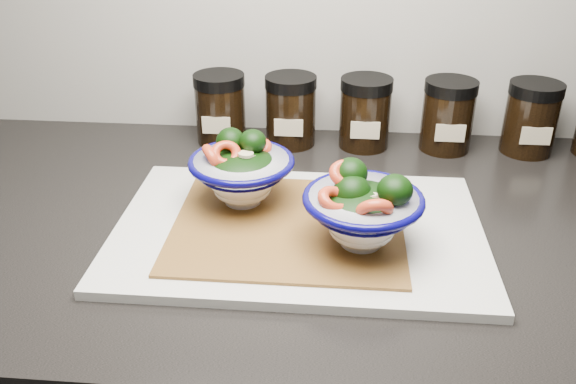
# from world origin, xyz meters

# --- Properties ---
(countertop) EXTENTS (3.50, 0.60, 0.04)m
(countertop) POSITION_xyz_m (0.00, 1.45, 0.88)
(countertop) COLOR black
(countertop) RESTS_ON cabinet
(cutting_board) EXTENTS (0.45, 0.30, 0.01)m
(cutting_board) POSITION_xyz_m (-0.13, 1.41, 0.91)
(cutting_board) COLOR silver
(cutting_board) RESTS_ON countertop
(bamboo_mat) EXTENTS (0.28, 0.24, 0.00)m
(bamboo_mat) POSITION_xyz_m (-0.14, 1.41, 0.91)
(bamboo_mat) COLOR olive
(bamboo_mat) RESTS_ON cutting_board
(bowl_left) EXTENTS (0.14, 0.14, 0.09)m
(bowl_left) POSITION_xyz_m (-0.20, 1.46, 0.96)
(bowl_left) COLOR white
(bowl_left) RESTS_ON bamboo_mat
(bowl_right) EXTENTS (0.14, 0.14, 0.10)m
(bowl_right) POSITION_xyz_m (-0.05, 1.37, 0.96)
(bowl_right) COLOR white
(bowl_right) RESTS_ON bamboo_mat
(spice_jar_a) EXTENTS (0.08, 0.08, 0.11)m
(spice_jar_a) POSITION_xyz_m (-0.27, 1.69, 0.96)
(spice_jar_a) COLOR black
(spice_jar_a) RESTS_ON countertop
(spice_jar_b) EXTENTS (0.08, 0.08, 0.11)m
(spice_jar_b) POSITION_xyz_m (-0.16, 1.69, 0.96)
(spice_jar_b) COLOR black
(spice_jar_b) RESTS_ON countertop
(spice_jar_c) EXTENTS (0.08, 0.08, 0.11)m
(spice_jar_c) POSITION_xyz_m (-0.04, 1.69, 0.96)
(spice_jar_c) COLOR black
(spice_jar_c) RESTS_ON countertop
(spice_jar_d) EXTENTS (0.08, 0.08, 0.11)m
(spice_jar_d) POSITION_xyz_m (0.09, 1.69, 0.96)
(spice_jar_d) COLOR black
(spice_jar_d) RESTS_ON countertop
(spice_jar_e) EXTENTS (0.08, 0.08, 0.11)m
(spice_jar_e) POSITION_xyz_m (0.22, 1.69, 0.96)
(spice_jar_e) COLOR black
(spice_jar_e) RESTS_ON countertop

